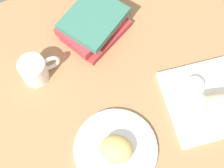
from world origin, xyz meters
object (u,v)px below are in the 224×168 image
at_px(scone_pastry, 116,149).
at_px(book_stack, 93,25).
at_px(breakfast_wrap, 224,105).
at_px(round_plate, 116,149).
at_px(square_plate, 207,100).
at_px(sauce_cup, 194,86).
at_px(coffee_mug, 35,70).

bearing_deg(scone_pastry, book_stack, 74.56).
bearing_deg(breakfast_wrap, scone_pastry, -74.53).
xyz_separation_m(round_plate, square_plate, (0.32, 0.01, 0.00)).
distance_m(square_plate, sauce_cup, 0.06).
bearing_deg(coffee_mug, sauce_cup, -31.53).
xyz_separation_m(book_stack, coffee_mug, (-0.23, -0.07, 0.00)).
distance_m(scone_pastry, coffee_mug, 0.34).
bearing_deg(scone_pastry, breakfast_wrap, -3.76).
xyz_separation_m(scone_pastry, breakfast_wrap, (0.33, -0.02, 0.01)).
bearing_deg(square_plate, breakfast_wrap, -67.15).
distance_m(round_plate, scone_pastry, 0.03).
bearing_deg(book_stack, sauce_cup, -59.74).
xyz_separation_m(breakfast_wrap, book_stack, (-0.23, 0.41, -0.01)).
xyz_separation_m(round_plate, sauce_cup, (0.29, 0.06, 0.02)).
bearing_deg(round_plate, breakfast_wrap, -4.87).
bearing_deg(square_plate, round_plate, -177.72).
relative_size(round_plate, scone_pastry, 2.61).
bearing_deg(book_stack, square_plate, -60.70).
distance_m(breakfast_wrap, coffee_mug, 0.57).
relative_size(round_plate, coffee_mug, 1.88).
relative_size(sauce_cup, coffee_mug, 0.44).
distance_m(breakfast_wrap, book_stack, 0.47).
distance_m(round_plate, coffee_mug, 0.34).
distance_m(sauce_cup, coffee_mug, 0.48).
relative_size(square_plate, book_stack, 0.99).
relative_size(round_plate, sauce_cup, 4.26).
relative_size(breakfast_wrap, coffee_mug, 0.92).
height_order(scone_pastry, book_stack, book_stack).
height_order(breakfast_wrap, coffee_mug, same).
xyz_separation_m(round_plate, breakfast_wrap, (0.33, -0.03, 0.04)).
height_order(round_plate, scone_pastry, scone_pastry).
xyz_separation_m(round_plate, scone_pastry, (-0.00, -0.01, 0.03)).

